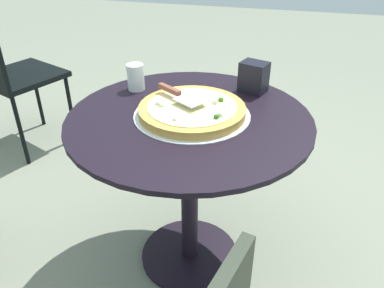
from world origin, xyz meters
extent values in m
plane|color=gray|center=(0.00, 0.00, 0.00)|extent=(10.00, 10.00, 0.00)
cylinder|color=black|center=(0.00, 0.00, 0.68)|extent=(0.87, 0.87, 0.02)
cylinder|color=black|center=(0.00, 0.00, 0.35)|extent=(0.07, 0.07, 0.66)
cylinder|color=black|center=(0.00, 0.00, 0.01)|extent=(0.42, 0.42, 0.02)
cylinder|color=silver|center=(0.01, 0.01, 0.69)|extent=(0.41, 0.41, 0.00)
cylinder|color=gold|center=(0.01, 0.01, 0.71)|extent=(0.38, 0.38, 0.03)
cylinder|color=beige|center=(0.01, 0.01, 0.73)|extent=(0.32, 0.32, 0.00)
sphere|color=#2D6721|center=(0.11, -0.06, 0.73)|extent=(0.02, 0.02, 0.02)
sphere|color=#EAEECE|center=(0.12, -0.04, 0.73)|extent=(0.02, 0.02, 0.02)
sphere|color=silver|center=(-0.11, -0.01, 0.73)|extent=(0.02, 0.02, 0.02)
sphere|color=#35701C|center=(0.10, 0.07, 0.73)|extent=(0.02, 0.02, 0.02)
sphere|color=silver|center=(-0.02, -0.11, 0.73)|extent=(0.01, 0.01, 0.01)
sphere|color=#EFF1CC|center=(-0.09, -0.02, 0.73)|extent=(0.02, 0.02, 0.02)
sphere|color=silver|center=(0.08, 0.05, 0.73)|extent=(0.02, 0.02, 0.02)
cube|color=silver|center=(0.00, 0.02, 0.75)|extent=(0.13, 0.12, 0.00)
cube|color=brown|center=(-0.09, 0.07, 0.75)|extent=(0.10, 0.07, 0.02)
cylinder|color=white|center=(-0.27, 0.18, 0.74)|extent=(0.07, 0.07, 0.10)
cube|color=black|center=(0.19, 0.27, 0.75)|extent=(0.12, 0.11, 0.12)
cube|color=black|center=(-1.22, 0.70, 0.46)|extent=(0.54, 0.54, 0.03)
cylinder|color=black|center=(-1.31, 0.93, 0.22)|extent=(0.02, 0.02, 0.44)
cylinder|color=black|center=(-0.99, 0.79, 0.22)|extent=(0.02, 0.02, 0.44)
cylinder|color=black|center=(-1.12, 0.47, 0.22)|extent=(0.02, 0.02, 0.44)
camera|label=1|loc=(0.31, -1.18, 1.32)|focal=36.61mm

